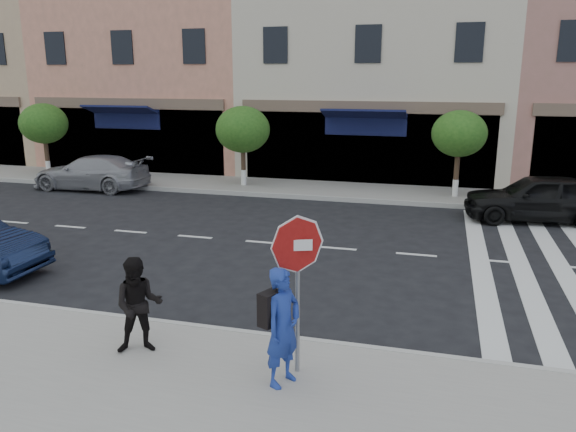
% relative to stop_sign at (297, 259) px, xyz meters
% --- Properties ---
extents(ground, '(120.00, 120.00, 0.00)m').
position_rel_stop_sign_xyz_m(ground, '(-0.61, 2.54, -1.87)').
color(ground, black).
rests_on(ground, ground).
extents(sidewalk_near, '(60.00, 4.50, 0.15)m').
position_rel_stop_sign_xyz_m(sidewalk_near, '(-0.61, -1.21, -1.80)').
color(sidewalk_near, gray).
rests_on(sidewalk_near, ground).
extents(sidewalk_far, '(60.00, 3.00, 0.15)m').
position_rel_stop_sign_xyz_m(sidewalk_far, '(-0.61, 13.54, -1.80)').
color(sidewalk_far, gray).
rests_on(sidewalk_far, ground).
extents(building_west_mid, '(10.00, 9.00, 14.00)m').
position_rel_stop_sign_xyz_m(building_west_mid, '(-11.61, 19.54, 5.13)').
color(building_west_mid, tan).
rests_on(building_west_mid, ground).
extents(building_centre, '(11.00, 9.00, 11.00)m').
position_rel_stop_sign_xyz_m(building_centre, '(-1.11, 19.54, 3.63)').
color(building_centre, beige).
rests_on(building_centre, ground).
extents(street_tree_wa, '(2.00, 2.00, 3.05)m').
position_rel_stop_sign_xyz_m(street_tree_wa, '(-14.61, 13.34, 0.46)').
color(street_tree_wa, '#473323').
rests_on(street_tree_wa, sidewalk_far).
extents(street_tree_wb, '(2.10, 2.10, 3.06)m').
position_rel_stop_sign_xyz_m(street_tree_wb, '(-5.61, 13.34, 0.44)').
color(street_tree_wb, '#473323').
rests_on(street_tree_wb, sidewalk_far).
extents(street_tree_c, '(1.90, 1.90, 3.04)m').
position_rel_stop_sign_xyz_m(street_tree_c, '(2.39, 13.34, 0.48)').
color(street_tree_c, '#473323').
rests_on(street_tree_c, sidewalk_far).
extents(stop_sign, '(0.78, 0.33, 2.35)m').
position_rel_stop_sign_xyz_m(stop_sign, '(0.00, 0.00, 0.00)').
color(stop_sign, gray).
rests_on(stop_sign, sidewalk_near).
extents(photographer, '(0.62, 0.73, 1.70)m').
position_rel_stop_sign_xyz_m(photographer, '(-0.11, -0.35, -0.87)').
color(photographer, navy).
rests_on(photographer, sidewalk_near).
extents(walker, '(0.92, 0.84, 1.53)m').
position_rel_stop_sign_xyz_m(walker, '(-2.51, -0.04, -0.96)').
color(walker, black).
rests_on(walker, sidewalk_near).
extents(car_far_left, '(4.60, 1.91, 1.33)m').
position_rel_stop_sign_xyz_m(car_far_left, '(-11.29, 11.64, -1.21)').
color(car_far_left, gray).
rests_on(car_far_left, ground).
extents(car_far_mid, '(4.48, 2.18, 1.47)m').
position_rel_stop_sign_xyz_m(car_far_mid, '(4.78, 10.91, -1.14)').
color(car_far_mid, black).
rests_on(car_far_mid, ground).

